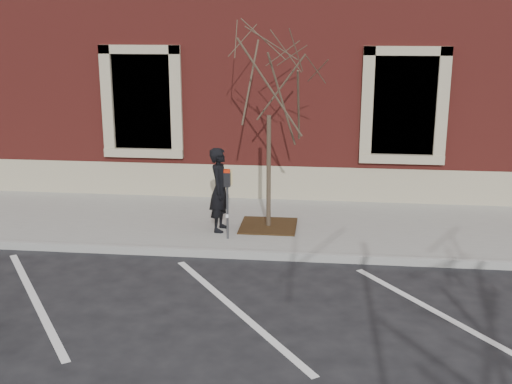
# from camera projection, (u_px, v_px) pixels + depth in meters

# --- Properties ---
(ground) EXTENTS (120.00, 120.00, 0.00)m
(ground) POSITION_uv_depth(u_px,v_px,m) (252.00, 258.00, 11.87)
(ground) COLOR #28282B
(ground) RESTS_ON ground
(sidewalk_near) EXTENTS (40.00, 3.50, 0.15)m
(sidewalk_near) POSITION_uv_depth(u_px,v_px,m) (262.00, 225.00, 13.53)
(sidewalk_near) COLOR #9E9D94
(sidewalk_near) RESTS_ON ground
(curb_near) EXTENTS (40.00, 0.12, 0.15)m
(curb_near) POSITION_uv_depth(u_px,v_px,m) (252.00, 255.00, 11.80)
(curb_near) COLOR #9E9E99
(curb_near) RESTS_ON ground
(parking_stripes) EXTENTS (28.00, 4.40, 0.01)m
(parking_stripes) POSITION_uv_depth(u_px,v_px,m) (235.00, 309.00, 9.76)
(parking_stripes) COLOR silver
(parking_stripes) RESTS_ON ground
(building_civic) EXTENTS (40.00, 8.62, 8.00)m
(building_civic) POSITION_uv_depth(u_px,v_px,m) (284.00, 29.00, 18.24)
(building_civic) COLOR maroon
(building_civic) RESTS_ON ground
(man) EXTENTS (0.47, 0.65, 1.69)m
(man) POSITION_uv_depth(u_px,v_px,m) (220.00, 190.00, 12.73)
(man) COLOR black
(man) RESTS_ON sidewalk_near
(parking_meter) EXTENTS (0.13, 0.10, 1.38)m
(parking_meter) POSITION_uv_depth(u_px,v_px,m) (227.00, 191.00, 12.20)
(parking_meter) COLOR #595B60
(parking_meter) RESTS_ON sidewalk_near
(tree_grate) EXTENTS (1.14, 1.14, 0.03)m
(tree_grate) POSITION_uv_depth(u_px,v_px,m) (268.00, 226.00, 13.17)
(tree_grate) COLOR #3E2914
(tree_grate) RESTS_ON sidewalk_near
(sapling) EXTENTS (2.50, 2.50, 4.17)m
(sapling) POSITION_uv_depth(u_px,v_px,m) (269.00, 83.00, 12.40)
(sapling) COLOR #49382C
(sapling) RESTS_ON sidewalk_near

